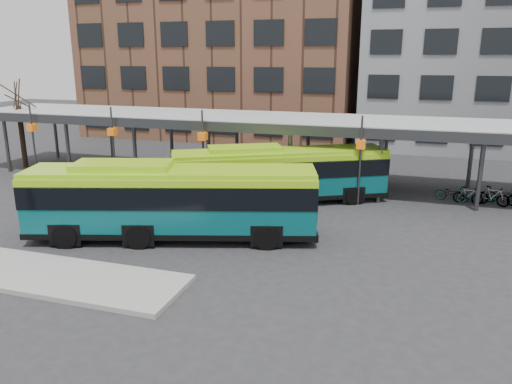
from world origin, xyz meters
name	(u,v)px	position (x,y,z in m)	size (l,w,h in m)	color
ground	(177,259)	(0.00, 0.00, 0.00)	(120.00, 120.00, 0.00)	#28282B
boarding_island	(8,269)	(-5.50, -3.00, 0.09)	(14.00, 3.00, 0.18)	gray
canopy	(267,121)	(-0.06, 12.87, 3.91)	(40.00, 6.53, 4.80)	#999B9E
tree	(22,134)	(-18.00, 12.00, 2.43)	(1.64, 1.64, 5.60)	black
building_brick	(226,22)	(-10.00, 32.00, 11.00)	(26.00, 14.00, 22.00)	brown
bus_front	(171,199)	(-1.23, 2.07, 1.78)	(12.63, 6.07, 3.42)	#074F53
bus_rear	(279,173)	(1.81, 8.87, 1.66)	(11.31, 7.63, 3.18)	#074F53
bike_rack	(506,197)	(13.58, 12.04, 0.47)	(7.12, 1.54, 1.04)	slate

